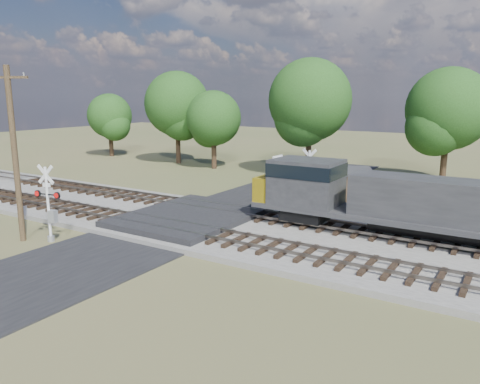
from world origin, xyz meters
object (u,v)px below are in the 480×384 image
Objects in this scene: crossing_signal_near at (50,210)px; crossing_signal_far at (307,184)px; utility_pole at (14,151)px; equipment_shed at (343,188)px.

crossing_signal_far is at bearing 48.93° from crossing_signal_near.
utility_pole is at bearing 55.90° from crossing_signal_far.
crossing_signal_near is 0.80× the size of equipment_shed.
equipment_shed is at bearing 31.11° from utility_pole.
crossing_signal_near is 16.79m from crossing_signal_far.
utility_pole is 21.01m from equipment_shed.
crossing_signal_near is at bearing -148.26° from equipment_shed.
crossing_signal_near is 1.00× the size of crossing_signal_far.
equipment_shed is (12.18, 16.75, -3.58)m from utility_pole.
equipment_shed is (10.67, 16.00, -0.38)m from crossing_signal_near.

